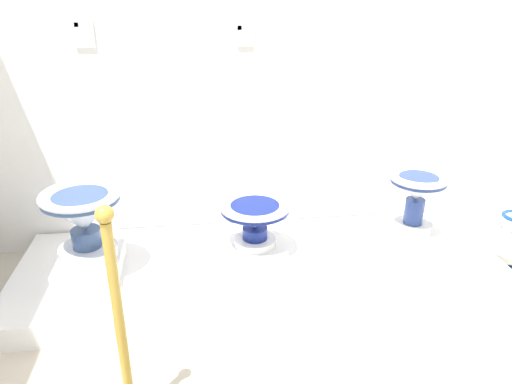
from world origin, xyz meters
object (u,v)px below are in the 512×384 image
Objects in this scene: info_placard_second at (245,34)px; decorative_vase_corner at (509,244)px; antique_toilet_broad_patterned at (83,215)px; plinth_block_central_ornate at (410,241)px; plinth_block_squat_floral at (255,249)px; plinth_block_broad_patterned at (91,265)px; antique_toilet_central_ornate at (417,191)px; stanchion_post_near_left at (126,368)px; antique_toilet_squat_floral at (255,216)px; info_placard_first at (84,33)px.

info_placard_second reaches higher than decorative_vase_corner.
plinth_block_central_ornate is (1.90, 0.02, -0.30)m from antique_toilet_broad_patterned.
plinth_block_squat_floral is 1.59m from decorative_vase_corner.
antique_toilet_central_ornate is at bearing 0.72° from plinth_block_broad_patterned.
plinth_block_broad_patterned is 1.90m from plinth_block_central_ornate.
antique_toilet_broad_patterned is 1.02m from stanchion_post_near_left.
decorative_vase_corner is (0.64, -0.04, -0.37)m from antique_toilet_central_ornate.
antique_toilet_broad_patterned reaches higher than plinth_block_central_ornate.
plinth_block_broad_patterned reaches higher than plinth_block_squat_floral.
stanchion_post_near_left is at bearing -121.07° from plinth_block_squat_floral.
plinth_block_central_ornate is at bearing 0.72° from plinth_block_broad_patterned.
info_placard_second is at bearing 90.89° from plinth_block_squat_floral.
antique_toilet_squat_floral is at bearing 175.18° from plinth_block_central_ornate.
antique_toilet_squat_floral is 0.96m from antique_toilet_central_ornate.
info_placard_first is at bearing 164.93° from plinth_block_central_ornate.
antique_toilet_squat_floral is at bearing 6.27° from plinth_block_broad_patterned.
antique_toilet_broad_patterned is 1.39m from info_placard_second.
info_placard_first is at bearing 180.00° from info_placard_second.
stanchion_post_near_left is at bearing -157.31° from decorative_vase_corner.
info_placard_second is 2.08m from decorative_vase_corner.
plinth_block_broad_patterned is 1.31m from info_placard_first.
antique_toilet_central_ornate is 2.46× the size of info_placard_first.
stanchion_post_near_left is (-0.63, -1.05, 0.12)m from plinth_block_squat_floral.
decorative_vase_corner is at bearing -3.58° from antique_toilet_central_ornate.
decorative_vase_corner is 2.41m from stanchion_post_near_left.
antique_toilet_broad_patterned is 3.25× the size of info_placard_second.
antique_toilet_squat_floral is 1.17× the size of decorative_vase_corner.
plinth_block_central_ornate is at bearing -27.84° from info_placard_second.
plinth_block_broad_patterned is 1.11× the size of decorative_vase_corner.
stanchion_post_near_left is (-0.63, -1.05, -0.10)m from antique_toilet_squat_floral.
antique_toilet_broad_patterned is at bearing 108.66° from stanchion_post_near_left.
decorative_vase_corner is (1.59, -0.12, -0.01)m from plinth_block_squat_floral.
stanchion_post_near_left is (-0.62, -1.47, -1.09)m from info_placard_second.
info_placard_first reaches higher than info_placard_second.
info_placard_second is (-0.96, 0.50, 0.85)m from antique_toilet_central_ornate.
plinth_block_central_ornate is at bearing 176.42° from decorative_vase_corner.
decorative_vase_corner is at bearing -0.36° from antique_toilet_broad_patterned.
plinth_block_squat_floral is 0.37× the size of stanchion_post_near_left.
info_placard_first is (-0.93, 0.42, 1.23)m from plinth_block_squat_floral.
info_placard_first is at bearing 155.36° from antique_toilet_squat_floral.
antique_toilet_broad_patterned is at bearing -179.28° from plinth_block_central_ornate.
plinth_block_squat_floral is at bearing 175.18° from antique_toilet_central_ornate.
plinth_block_central_ornate is 1.60m from info_placard_second.
antique_toilet_broad_patterned is at bearing -173.73° from antique_toilet_squat_floral.
antique_toilet_central_ornate is (1.90, 0.02, 0.03)m from antique_toilet_broad_patterned.
antique_toilet_squat_floral is 1.61m from decorative_vase_corner.
plinth_block_central_ornate is 2.44× the size of info_placard_first.
info_placard_first reaches higher than antique_toilet_broad_patterned.
info_placard_second is at bearing 90.89° from antique_toilet_squat_floral.
plinth_block_squat_floral is 0.22m from antique_toilet_squat_floral.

